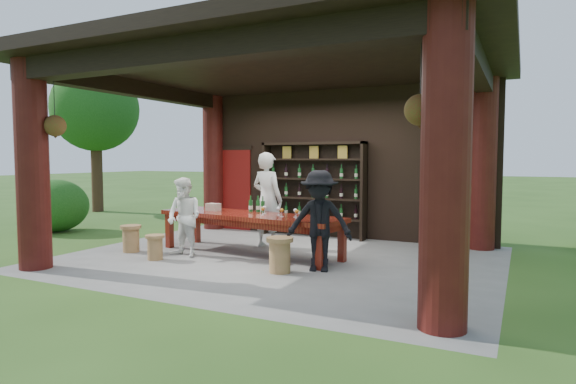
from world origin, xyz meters
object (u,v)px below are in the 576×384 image
at_px(wine_shelf, 313,189).
at_px(guest_woman, 184,217).
at_px(guest_man, 319,221).
at_px(stool_near_left, 155,247).
at_px(napkin_basket, 213,207).
at_px(tasting_table, 249,220).
at_px(stool_far_left, 131,238).
at_px(host, 267,200).
at_px(stool_near_right, 280,254).

xyz_separation_m(wine_shelf, guest_woman, (-1.20, -3.06, -0.36)).
bearing_deg(guest_man, wine_shelf, 101.65).
xyz_separation_m(stool_near_left, napkin_basket, (0.32, 1.29, 0.59)).
height_order(stool_near_left, guest_man, guest_man).
xyz_separation_m(guest_woman, napkin_basket, (0.03, 0.85, 0.11)).
height_order(tasting_table, guest_woman, guest_woman).
relative_size(stool_far_left, napkin_basket, 1.94).
bearing_deg(stool_far_left, guest_man, 2.10).
distance_m(stool_far_left, host, 2.69).
height_order(stool_near_left, host, host).
xyz_separation_m(tasting_table, host, (-0.05, 0.78, 0.31)).
relative_size(wine_shelf, stool_near_right, 4.40).
relative_size(guest_woman, napkin_basket, 5.47).
relative_size(stool_near_right, guest_man, 0.35).
height_order(wine_shelf, napkin_basket, wine_shelf).
bearing_deg(host, guest_woman, 68.76).
relative_size(stool_near_right, host, 0.29).
relative_size(wine_shelf, host, 1.28).
xyz_separation_m(wine_shelf, stool_near_left, (-1.49, -3.51, -0.84)).
height_order(wine_shelf, guest_man, wine_shelf).
distance_m(stool_near_right, stool_far_left, 3.29).
xyz_separation_m(wine_shelf, stool_near_right, (0.90, -3.39, -0.78)).
relative_size(stool_near_left, stool_near_right, 0.79).
height_order(guest_man, napkin_basket, guest_man).
relative_size(tasting_table, stool_near_right, 6.87).
bearing_deg(napkin_basket, wine_shelf, 62.30).
bearing_deg(stool_near_left, guest_man, 9.54).
bearing_deg(tasting_table, guest_woman, -142.89).
bearing_deg(stool_far_left, wine_shelf, 53.04).
distance_m(host, guest_woman, 1.74).
relative_size(stool_near_right, napkin_basket, 2.11).
bearing_deg(host, stool_near_right, 133.30).
bearing_deg(stool_near_left, guest_woman, 57.06).
xyz_separation_m(wine_shelf, host, (-0.31, -1.58, -0.13)).
bearing_deg(stool_near_right, stool_near_left, -177.25).
distance_m(stool_far_left, napkin_basket, 1.64).
bearing_deg(guest_woman, stool_near_right, -1.85).
xyz_separation_m(wine_shelf, tasting_table, (-0.26, -2.35, -0.43)).
relative_size(tasting_table, napkin_basket, 14.52).
height_order(stool_near_right, guest_man, guest_man).
xyz_separation_m(tasting_table, stool_near_right, (1.16, -1.04, -0.35)).
distance_m(stool_far_left, guest_woman, 1.27).
relative_size(guest_woman, guest_man, 0.90).
height_order(stool_near_left, napkin_basket, napkin_basket).
relative_size(wine_shelf, guest_man, 1.53).
height_order(stool_near_right, stool_far_left, stool_near_right).
xyz_separation_m(stool_near_right, guest_woman, (-2.09, 0.33, 0.42)).
bearing_deg(guest_woman, guest_man, 8.01).
height_order(tasting_table, napkin_basket, napkin_basket).
relative_size(stool_near_left, host, 0.23).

